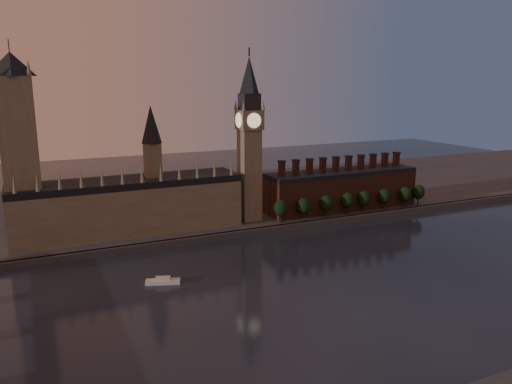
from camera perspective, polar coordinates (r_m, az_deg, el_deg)
ground at (r=227.90m, az=8.45°, el=-11.26°), size 900.00×900.00×0.00m
north_bank at (r=380.76m, az=-6.29°, el=-1.07°), size 900.00×182.00×4.00m
palace_of_westminster at (r=301.10m, az=-14.18°, el=-1.22°), size 130.00×30.30×74.00m
victoria_tower at (r=290.17m, az=-25.46°, el=4.95°), size 24.00×24.00×108.00m
big_ben at (r=312.04m, az=-0.76°, el=6.21°), size 15.00×15.00×107.00m
chimney_block at (r=352.38m, az=9.71°, el=0.35°), size 110.00×25.00×37.00m
embankment_tree_0 at (r=312.97m, az=2.86°, el=-1.86°), size 8.60×8.60×14.88m
embankment_tree_1 at (r=319.53m, az=5.48°, el=-1.60°), size 8.60×8.60×14.88m
embankment_tree_2 at (r=329.39m, az=8.05°, el=-1.24°), size 8.60×8.60×14.88m
embankment_tree_3 at (r=338.67m, az=10.42°, el=-0.94°), size 8.60×8.60×14.88m
embankment_tree_4 at (r=346.38m, az=12.24°, el=-0.71°), size 8.60×8.60×14.88m
embankment_tree_5 at (r=356.28m, az=14.43°, el=-0.46°), size 8.60×8.60×14.88m
embankment_tree_6 at (r=367.11m, az=16.69°, el=-0.21°), size 8.60×8.60×14.88m
embankment_tree_7 at (r=375.67m, az=18.08°, el=-0.02°), size 8.60×8.60×14.88m
river_boat at (r=237.90m, az=-10.59°, el=-9.97°), size 16.37×9.56×3.15m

